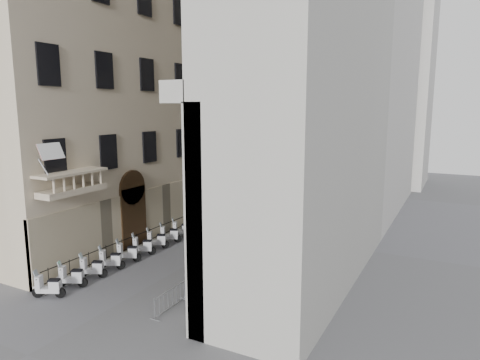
# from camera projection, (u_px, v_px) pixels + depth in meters

# --- Properties ---
(ground) EXTENTS (120.00, 120.00, 0.00)m
(ground) POSITION_uv_depth(u_px,v_px,m) (28.00, 355.00, 17.08)
(ground) COLOR #545457
(ground) RESTS_ON ground
(left_building) EXTENTS (5.00, 36.00, 34.00)m
(left_building) POSITION_uv_depth(u_px,v_px,m) (182.00, 23.00, 36.87)
(left_building) COLOR beige
(left_building) RESTS_ON ground
(far_building) EXTENTS (22.00, 10.00, 30.00)m
(far_building) POSITION_uv_depth(u_px,v_px,m) (343.00, 67.00, 56.56)
(far_building) COLOR beige
(far_building) RESTS_ON ground
(iron_fence) EXTENTS (0.30, 28.00, 1.40)m
(iron_fence) POSITION_uv_depth(u_px,v_px,m) (191.00, 229.00, 34.78)
(iron_fence) COLOR black
(iron_fence) RESTS_ON ground
(blue_awning) EXTENTS (1.60, 3.00, 3.00)m
(blue_awning) POSITION_uv_depth(u_px,v_px,m) (320.00, 219.00, 37.95)
(blue_awning) COLOR navy
(blue_awning) RESTS_ON ground
(flag) EXTENTS (1.00, 1.40, 8.20)m
(flag) POSITION_uv_depth(u_px,v_px,m) (61.00, 289.00, 23.27)
(flag) COLOR #9E0C11
(flag) RESTS_ON ground
(scooter_0) EXTENTS (1.50, 1.12, 1.50)m
(scooter_0) POSITION_uv_depth(u_px,v_px,m) (50.00, 298.00, 22.26)
(scooter_0) COLOR silver
(scooter_0) RESTS_ON ground
(scooter_1) EXTENTS (1.50, 1.12, 1.50)m
(scooter_1) POSITION_uv_depth(u_px,v_px,m) (73.00, 287.00, 23.56)
(scooter_1) COLOR silver
(scooter_1) RESTS_ON ground
(scooter_2) EXTENTS (1.50, 1.12, 1.50)m
(scooter_2) POSITION_uv_depth(u_px,v_px,m) (93.00, 278.00, 24.85)
(scooter_2) COLOR silver
(scooter_2) RESTS_ON ground
(scooter_3) EXTENTS (1.50, 1.12, 1.50)m
(scooter_3) POSITION_uv_depth(u_px,v_px,m) (111.00, 269.00, 26.15)
(scooter_3) COLOR silver
(scooter_3) RESTS_ON ground
(scooter_4) EXTENTS (1.50, 1.12, 1.50)m
(scooter_4) POSITION_uv_depth(u_px,v_px,m) (128.00, 262.00, 27.45)
(scooter_4) COLOR silver
(scooter_4) RESTS_ON ground
(scooter_5) EXTENTS (1.50, 1.12, 1.50)m
(scooter_5) POSITION_uv_depth(u_px,v_px,m) (143.00, 255.00, 28.75)
(scooter_5) COLOR silver
(scooter_5) RESTS_ON ground
(scooter_6) EXTENTS (1.50, 1.12, 1.50)m
(scooter_6) POSITION_uv_depth(u_px,v_px,m) (157.00, 248.00, 30.05)
(scooter_6) COLOR silver
(scooter_6) RESTS_ON ground
(scooter_7) EXTENTS (1.50, 1.12, 1.50)m
(scooter_7) POSITION_uv_depth(u_px,v_px,m) (170.00, 242.00, 31.35)
(scooter_7) COLOR silver
(scooter_7) RESTS_ON ground
(scooter_8) EXTENTS (1.50, 1.12, 1.50)m
(scooter_8) POSITION_uv_depth(u_px,v_px,m) (182.00, 237.00, 32.65)
(scooter_8) COLOR silver
(scooter_8) RESTS_ON ground
(scooter_9) EXTENTS (1.50, 1.12, 1.50)m
(scooter_9) POSITION_uv_depth(u_px,v_px,m) (193.00, 232.00, 33.94)
(scooter_9) COLOR silver
(scooter_9) RESTS_ON ground
(scooter_10) EXTENTS (1.50, 1.12, 1.50)m
(scooter_10) POSITION_uv_depth(u_px,v_px,m) (203.00, 227.00, 35.24)
(scooter_10) COLOR silver
(scooter_10) RESTS_ON ground
(scooter_11) EXTENTS (1.50, 1.12, 1.50)m
(scooter_11) POSITION_uv_depth(u_px,v_px,m) (212.00, 223.00, 36.54)
(scooter_11) COLOR silver
(scooter_11) RESTS_ON ground
(scooter_12) EXTENTS (1.50, 1.12, 1.50)m
(scooter_12) POSITION_uv_depth(u_px,v_px,m) (221.00, 219.00, 37.84)
(scooter_12) COLOR silver
(scooter_12) RESTS_ON ground
(scooter_13) EXTENTS (1.50, 1.12, 1.50)m
(scooter_13) POSITION_uv_depth(u_px,v_px,m) (229.00, 215.00, 39.14)
(scooter_13) COLOR silver
(scooter_13) RESTS_ON ground
(scooter_14) EXTENTS (1.50, 1.12, 1.50)m
(scooter_14) POSITION_uv_depth(u_px,v_px,m) (236.00, 212.00, 40.44)
(scooter_14) COLOR silver
(scooter_14) RESTS_ON ground
(barrier_0) EXTENTS (0.60, 2.40, 1.10)m
(barrier_0) POSITION_uv_depth(u_px,v_px,m) (171.00, 310.00, 20.91)
(barrier_0) COLOR #A7A9AE
(barrier_0) RESTS_ON ground
(barrier_1) EXTENTS (0.60, 2.40, 1.10)m
(barrier_1) POSITION_uv_depth(u_px,v_px,m) (198.00, 291.00, 23.10)
(barrier_1) COLOR #A7A9AE
(barrier_1) RESTS_ON ground
(barrier_2) EXTENTS (0.60, 2.40, 1.10)m
(barrier_2) POSITION_uv_depth(u_px,v_px,m) (221.00, 275.00, 25.28)
(barrier_2) COLOR #A7A9AE
(barrier_2) RESTS_ON ground
(barrier_3) EXTENTS (0.60, 2.40, 1.10)m
(barrier_3) POSITION_uv_depth(u_px,v_px,m) (241.00, 261.00, 27.47)
(barrier_3) COLOR #A7A9AE
(barrier_3) RESTS_ON ground
(barrier_4) EXTENTS (0.60, 2.40, 1.10)m
(barrier_4) POSITION_uv_depth(u_px,v_px,m) (257.00, 250.00, 29.66)
(barrier_4) COLOR #A7A9AE
(barrier_4) RESTS_ON ground
(barrier_5) EXTENTS (0.60, 2.40, 1.10)m
(barrier_5) POSITION_uv_depth(u_px,v_px,m) (272.00, 240.00, 31.85)
(barrier_5) COLOR #A7A9AE
(barrier_5) RESTS_ON ground
(barrier_6) EXTENTS (0.60, 2.40, 1.10)m
(barrier_6) POSITION_uv_depth(u_px,v_px,m) (284.00, 232.00, 34.03)
(barrier_6) COLOR #A7A9AE
(barrier_6) RESTS_ON ground
(barrier_7) EXTENTS (0.60, 2.40, 1.10)m
(barrier_7) POSITION_uv_depth(u_px,v_px,m) (295.00, 224.00, 36.22)
(barrier_7) COLOR #A7A9AE
(barrier_7) RESTS_ON ground
(barrier_8) EXTENTS (0.60, 2.40, 1.10)m
(barrier_8) POSITION_uv_depth(u_px,v_px,m) (305.00, 217.00, 38.41)
(barrier_8) COLOR #A7A9AE
(barrier_8) RESTS_ON ground
(barrier_9) EXTENTS (0.60, 2.40, 1.10)m
(barrier_9) POSITION_uv_depth(u_px,v_px,m) (313.00, 212.00, 40.60)
(barrier_9) COLOR #A7A9AE
(barrier_9) RESTS_ON ground
(security_tent) EXTENTS (4.36, 4.36, 3.55)m
(security_tent) POSITION_uv_depth(u_px,v_px,m) (265.00, 180.00, 40.51)
(security_tent) COLOR silver
(security_tent) RESTS_ON ground
(street_lamp) EXTENTS (2.39, 0.84, 7.52)m
(street_lamp) POSITION_uv_depth(u_px,v_px,m) (243.00, 165.00, 39.92)
(street_lamp) COLOR gray
(street_lamp) RESTS_ON ground
(info_kiosk) EXTENTS (0.49, 0.88, 1.79)m
(info_kiosk) POSITION_uv_depth(u_px,v_px,m) (193.00, 222.00, 33.42)
(info_kiosk) COLOR black
(info_kiosk) RESTS_ON ground
(pedestrian_a) EXTENTS (0.73, 0.60, 1.71)m
(pedestrian_a) POSITION_uv_depth(u_px,v_px,m) (313.00, 198.00, 42.73)
(pedestrian_a) COLOR #0D1135
(pedestrian_a) RESTS_ON ground
(pedestrian_b) EXTENTS (1.21, 1.16, 1.96)m
(pedestrian_b) POSITION_uv_depth(u_px,v_px,m) (284.00, 207.00, 38.18)
(pedestrian_b) COLOR black
(pedestrian_b) RESTS_ON ground
(pedestrian_c) EXTENTS (0.88, 0.59, 1.77)m
(pedestrian_c) POSITION_uv_depth(u_px,v_px,m) (308.00, 186.00, 48.62)
(pedestrian_c) COLOR black
(pedestrian_c) RESTS_ON ground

